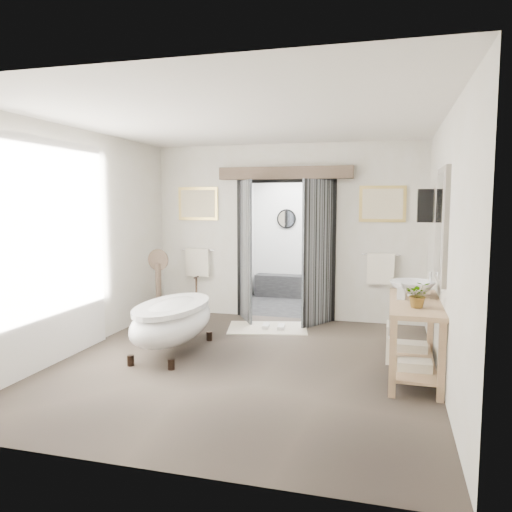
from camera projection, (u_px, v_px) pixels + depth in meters
The scene contains 13 objects.
ground_plane at pixel (243, 363), 6.06m from camera, with size 5.00×5.00×0.00m, color brown.
room_shell at pixel (237, 210), 5.74m from camera, with size 4.52×5.02×2.91m.
shower_room at pixel (301, 255), 9.79m from camera, with size 2.22×2.01×2.51m.
back_wall_dressing at pixel (284, 226), 8.11m from camera, with size 3.82×0.76×2.52m.
clawfoot_tub at pixel (173, 320), 6.47m from camera, with size 0.80×1.80×0.88m.
vanity at pixel (412, 331), 5.61m from camera, with size 0.57×1.60×0.85m.
pedestal_mirror at pixel (159, 291), 8.08m from camera, with size 0.35×0.23×1.20m.
rug at pixel (268, 328), 7.73m from camera, with size 1.20×0.80×0.01m, color beige.
slippers at pixel (274, 326), 7.69m from camera, with size 0.37×0.27×0.05m.
basin at pixel (412, 289), 5.85m from camera, with size 0.52×0.52×0.18m, color white.
plant at pixel (418, 294), 5.21m from camera, with size 0.25×0.22×0.28m, color gray.
soap_bottle_a at pixel (401, 291), 5.66m from camera, with size 0.09×0.09×0.20m, color gray.
soap_bottle_b at pixel (408, 284), 6.27m from camera, with size 0.12×0.12×0.15m, color gray.
Camera 1 is at (1.69, -5.63, 1.96)m, focal length 35.00 mm.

